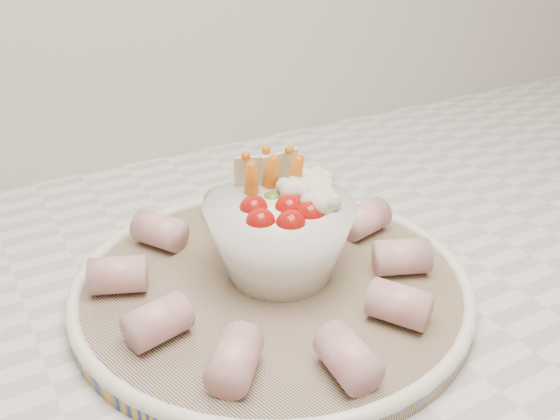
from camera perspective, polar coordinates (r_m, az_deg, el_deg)
serving_platter at (r=0.56m, az=-0.75°, el=-6.81°), size 0.43×0.43×0.02m
veggie_bowl at (r=0.55m, az=0.18°, el=-2.10°), size 0.13×0.13×0.10m
cured_meat_rolls at (r=0.55m, az=-0.85°, el=-5.06°), size 0.30×0.30×0.03m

